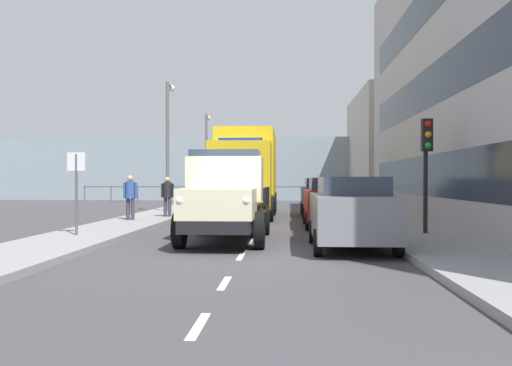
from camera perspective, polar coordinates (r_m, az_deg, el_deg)
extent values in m
plane|color=#423F44|center=(20.01, 0.58, -4.37)|extent=(80.00, 80.00, 0.00)
cube|color=gray|center=(20.31, 13.78, -4.10)|extent=(2.33, 36.60, 0.15)
cube|color=gray|center=(20.76, -12.31, -4.00)|extent=(2.33, 36.60, 0.15)
cube|color=silver|center=(6.15, -6.31, -15.26)|extent=(0.12, 1.10, 0.01)
cube|color=silver|center=(8.50, -3.46, -10.87)|extent=(0.12, 1.10, 0.01)
cube|color=silver|center=(11.32, -1.68, -8.03)|extent=(0.12, 1.10, 0.01)
cube|color=silver|center=(14.11, -0.64, -6.36)|extent=(0.12, 1.10, 0.01)
cube|color=silver|center=(17.06, 0.08, -5.18)|extent=(0.12, 1.10, 0.01)
cube|color=silver|center=(19.45, 0.50, -4.50)|extent=(0.12, 1.10, 0.01)
cube|color=silver|center=(21.89, 0.83, -3.95)|extent=(0.12, 1.10, 0.01)
cube|color=silver|center=(24.20, 1.09, -3.53)|extent=(0.12, 1.10, 0.01)
cube|color=silver|center=(26.69, 1.31, -3.16)|extent=(0.12, 1.10, 0.01)
cube|color=silver|center=(29.10, 1.49, -2.87)|extent=(0.12, 1.10, 0.01)
cube|color=silver|center=(32.05, 1.68, -2.57)|extent=(0.12, 1.10, 0.01)
cube|color=silver|center=(34.58, 1.81, -2.35)|extent=(0.12, 1.10, 0.01)
cube|color=#2D3847|center=(18.04, 18.97, 0.81)|extent=(0.08, 20.12, 1.40)
cube|color=#2D3847|center=(18.31, 18.99, 10.24)|extent=(0.08, 20.12, 1.40)
cube|color=beige|center=(37.62, 15.70, 3.61)|extent=(6.32, 11.37, 7.56)
cube|color=#84939E|center=(41.24, 2.08, 1.56)|extent=(80.00, 0.80, 5.00)
cylinder|color=#4C5156|center=(39.81, 22.53, -1.16)|extent=(0.08, 0.08, 1.20)
cylinder|color=#4C5156|center=(39.21, 19.77, -1.18)|extent=(0.08, 0.08, 1.20)
cylinder|color=#4C5156|center=(38.69, 16.92, -1.19)|extent=(0.08, 0.08, 1.20)
cylinder|color=#4C5156|center=(38.28, 14.01, -1.20)|extent=(0.08, 0.08, 1.20)
cylinder|color=#4C5156|center=(37.96, 11.04, -1.21)|extent=(0.08, 0.08, 1.20)
cylinder|color=#4C5156|center=(37.75, 8.03, -1.22)|extent=(0.08, 0.08, 1.20)
cylinder|color=#4C5156|center=(37.65, 4.99, -1.22)|extent=(0.08, 0.08, 1.20)
cylinder|color=#4C5156|center=(37.65, 1.95, -1.22)|extent=(0.08, 0.08, 1.20)
cylinder|color=#4C5156|center=(37.75, -1.09, -1.21)|extent=(0.08, 0.08, 1.20)
cylinder|color=#4C5156|center=(37.97, -4.10, -1.20)|extent=(0.08, 0.08, 1.20)
cylinder|color=#4C5156|center=(38.28, -7.07, -1.19)|extent=(0.08, 0.08, 1.20)
cylinder|color=#4C5156|center=(38.70, -9.98, -1.18)|extent=(0.08, 0.08, 1.20)
cylinder|color=#4C5156|center=(39.21, -12.83, -1.16)|extent=(0.08, 0.08, 1.20)
cylinder|color=#4C5156|center=(39.82, -15.59, -1.14)|extent=(0.08, 0.08, 1.20)
cylinder|color=#4C5156|center=(40.52, -18.26, -1.12)|extent=(0.08, 0.08, 1.20)
cube|color=#4C5156|center=(37.64, 1.95, -0.43)|extent=(28.00, 0.08, 0.08)
cube|color=black|center=(14.18, -3.14, -3.90)|extent=(1.64, 5.60, 0.30)
cube|color=beige|center=(12.32, -4.14, -2.22)|extent=(1.72, 1.90, 0.70)
cube|color=silver|center=(11.44, -4.73, -2.58)|extent=(1.16, 0.08, 0.56)
sphere|color=white|center=(11.35, -1.06, -1.94)|extent=(0.20, 0.20, 0.20)
sphere|color=white|center=(11.56, -8.34, -1.90)|extent=(0.20, 0.20, 0.20)
cube|color=beige|center=(13.81, -3.31, 0.45)|extent=(1.93, 1.34, 1.15)
cube|color=#2D3847|center=(13.82, -3.31, 2.42)|extent=(1.78, 1.23, 0.56)
cube|color=#2D2319|center=(15.50, -2.57, -2.68)|extent=(2.10, 2.80, 0.16)
cube|color=black|center=(15.41, 1.16, -1.51)|extent=(0.08, 2.80, 0.56)
cube|color=black|center=(15.63, -6.25, -1.49)|extent=(0.08, 2.80, 0.56)
cylinder|color=black|center=(12.45, 0.40, -5.20)|extent=(0.24, 0.90, 0.90)
cylinder|color=black|center=(12.70, -8.38, -5.09)|extent=(0.24, 0.90, 0.90)
cylinder|color=black|center=(15.65, 1.03, -4.05)|extent=(0.24, 0.90, 0.90)
cylinder|color=black|center=(15.85, -5.98, -3.99)|extent=(0.24, 0.90, 0.90)
cube|color=gold|center=(20.46, -1.71, 0.84)|extent=(2.40, 2.21, 2.60)
cube|color=#2D3847|center=(20.47, -1.71, 2.44)|extent=(2.20, 2.04, 0.80)
cube|color=#1933B2|center=(20.52, -1.71, 4.75)|extent=(1.75, 0.20, 0.16)
cube|color=gold|center=(24.45, -0.86, 2.06)|extent=(2.50, 5.95, 3.00)
cube|color=black|center=(23.53, -1.03, -1.95)|extent=(2.00, 8.07, 0.36)
cylinder|color=black|center=(20.50, 1.52, -2.80)|extent=(0.28, 1.04, 1.04)
cylinder|color=black|center=(20.71, -4.86, -2.77)|extent=(0.28, 1.04, 1.04)
cylinder|color=black|center=(24.11, 1.82, -2.32)|extent=(0.28, 1.04, 1.04)
cylinder|color=black|center=(24.28, -3.62, -2.30)|extent=(0.28, 1.04, 1.04)
cylinder|color=black|center=(26.23, 1.95, -2.10)|extent=(0.28, 1.04, 1.04)
cylinder|color=black|center=(26.39, -3.05, -2.08)|extent=(0.28, 1.04, 1.04)
cube|color=slate|center=(12.58, 10.37, -3.54)|extent=(1.80, 3.80, 1.00)
cube|color=#2D3847|center=(12.35, 10.48, -0.32)|extent=(1.47, 2.09, 0.42)
cylinder|color=black|center=(13.72, 6.21, -5.31)|extent=(0.18, 0.60, 0.60)
cylinder|color=black|center=(13.91, 13.29, -5.24)|extent=(0.18, 0.60, 0.60)
cylinder|color=black|center=(11.38, 6.78, -6.49)|extent=(0.18, 0.60, 0.60)
cylinder|color=black|center=(11.61, 15.28, -6.36)|extent=(0.18, 0.60, 0.60)
cube|color=#B21E1E|center=(18.32, 8.20, -2.31)|extent=(1.77, 3.85, 1.00)
cube|color=#2D3847|center=(18.10, 8.25, -0.09)|extent=(1.45, 2.12, 0.42)
cylinder|color=black|center=(19.49, 5.44, -3.61)|extent=(0.18, 0.60, 0.60)
cylinder|color=black|center=(19.62, 10.36, -3.59)|extent=(0.18, 0.60, 0.60)
cylinder|color=black|center=(17.11, 5.72, -4.17)|extent=(0.18, 0.60, 0.60)
cylinder|color=black|center=(17.26, 11.31, -4.14)|extent=(0.18, 0.60, 0.60)
cube|color=navy|center=(23.68, 7.13, -1.69)|extent=(1.69, 3.96, 1.00)
cube|color=#2D3847|center=(23.47, 7.16, 0.02)|extent=(1.39, 2.18, 0.42)
cylinder|color=black|center=(24.90, 5.10, -2.74)|extent=(0.18, 0.60, 0.60)
cylinder|color=black|center=(24.99, 8.79, -2.73)|extent=(0.18, 0.60, 0.60)
cylinder|color=black|center=(22.44, 5.28, -3.08)|extent=(0.18, 0.60, 0.60)
cylinder|color=black|center=(22.55, 9.37, -3.07)|extent=(0.18, 0.60, 0.60)
cube|color=#B7BABF|center=(23.92, -4.99, -1.67)|extent=(1.82, 4.18, 1.00)
cube|color=#2D3847|center=(24.10, -4.92, 0.03)|extent=(1.49, 2.30, 0.42)
cylinder|color=black|center=(22.55, -3.30, -3.07)|extent=(0.18, 0.60, 0.60)
cylinder|color=black|center=(22.81, -7.62, -3.03)|extent=(0.18, 0.60, 0.60)
cylinder|color=black|center=(25.12, -2.60, -2.71)|extent=(0.18, 0.60, 0.60)
cylinder|color=black|center=(25.36, -6.49, -2.68)|extent=(0.18, 0.60, 0.60)
cube|color=maroon|center=(30.44, -3.16, -1.22)|extent=(1.85, 4.12, 1.00)
cube|color=#2D3847|center=(30.63, -3.12, 0.11)|extent=(1.52, 2.26, 0.42)
cylinder|color=black|center=(29.10, -1.73, -2.28)|extent=(0.18, 0.60, 0.60)
cylinder|color=black|center=(29.32, -5.16, -2.27)|extent=(0.18, 0.60, 0.60)
cylinder|color=black|center=(31.64, -1.31, -2.07)|extent=(0.18, 0.60, 0.60)
cylinder|color=black|center=(31.84, -4.47, -2.05)|extent=(0.18, 0.60, 0.60)
cylinder|color=#383342|center=(19.98, -13.36, -2.80)|extent=(0.14, 0.14, 0.81)
cylinder|color=#383342|center=(20.03, -13.85, -2.79)|extent=(0.14, 0.14, 0.81)
cylinder|color=#2D4C8C|center=(19.98, -13.61, -0.73)|extent=(0.34, 0.34, 0.64)
cylinder|color=#2D4C8C|center=(19.92, -13.00, -0.82)|extent=(0.09, 0.09, 0.59)
cylinder|color=#2D4C8C|center=(20.05, -14.21, -0.81)|extent=(0.09, 0.09, 0.59)
sphere|color=tan|center=(19.98, -13.61, 0.50)|extent=(0.22, 0.22, 0.22)
cylinder|color=#383342|center=(21.48, -9.43, -2.60)|extent=(0.14, 0.14, 0.78)
cylinder|color=#383342|center=(21.52, -9.90, -2.60)|extent=(0.14, 0.14, 0.78)
cylinder|color=black|center=(21.47, -9.67, -0.74)|extent=(0.34, 0.34, 0.62)
cylinder|color=black|center=(21.42, -9.10, -0.82)|extent=(0.09, 0.09, 0.57)
cylinder|color=black|center=(21.52, -10.24, -0.82)|extent=(0.09, 0.09, 0.57)
sphere|color=tan|center=(21.47, -9.67, 0.37)|extent=(0.21, 0.21, 0.21)
cylinder|color=black|center=(15.40, 18.07, 0.70)|extent=(0.12, 0.12, 3.20)
cube|color=black|center=(15.32, 18.21, 5.01)|extent=(0.28, 0.24, 0.90)
sphere|color=red|center=(15.23, 18.32, 6.17)|extent=(0.18, 0.18, 0.18)
sphere|color=orange|center=(15.20, 18.32, 5.04)|extent=(0.18, 0.18, 0.18)
sphere|color=green|center=(15.18, 18.32, 3.92)|extent=(0.18, 0.18, 0.18)
cylinder|color=#59595B|center=(25.35, -9.66, 3.97)|extent=(0.16, 0.16, 6.19)
cylinder|color=#59595B|center=(26.14, -9.44, 10.47)|extent=(0.10, 0.90, 0.10)
sphere|color=silver|center=(26.56, -9.22, 10.20)|extent=(0.32, 0.32, 0.32)
cylinder|color=#59595B|center=(35.59, -5.45, 2.74)|extent=(0.16, 0.16, 5.94)
cylinder|color=#59595B|center=(36.26, -5.34, 7.25)|extent=(0.10, 0.90, 0.10)
sphere|color=silver|center=(36.70, -5.23, 7.09)|extent=(0.32, 0.32, 0.32)
cylinder|color=#4C4C4C|center=(14.97, -19.07, -1.21)|extent=(0.07, 0.07, 2.20)
cube|color=silver|center=(14.97, -19.08, 2.24)|extent=(0.50, 0.04, 0.50)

